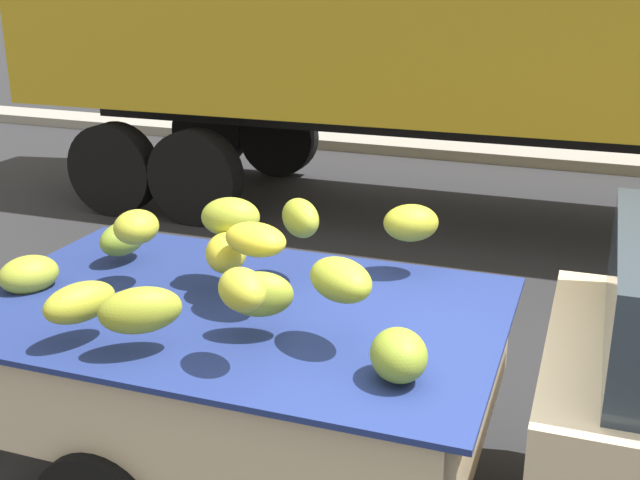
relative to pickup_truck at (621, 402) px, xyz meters
The scene contains 2 objects.
curb_strip 8.66m from the pickup_truck, 93.62° to the left, with size 80.00×0.80×0.16m, color gray.
pickup_truck is the anchor object (origin of this frame).
Camera 1 is at (0.43, -3.13, 2.75)m, focal length 44.47 mm.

